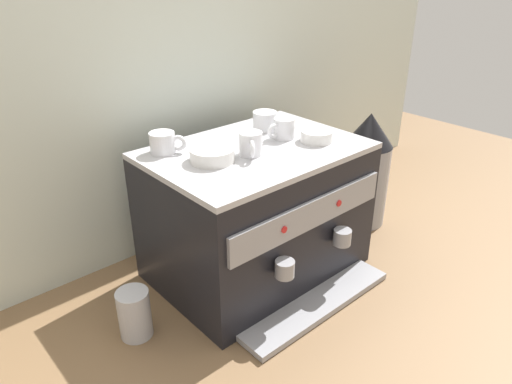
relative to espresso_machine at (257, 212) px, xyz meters
name	(u,v)px	position (x,y,z in m)	size (l,w,h in m)	color
ground_plane	(256,267)	(0.00, 0.00, -0.22)	(4.00, 4.00, 0.00)	brown
tiled_backsplash_wall	(188,109)	(0.00, 0.37, 0.27)	(2.80, 0.03, 0.97)	silver
espresso_machine	(257,212)	(0.00, 0.00, 0.00)	(0.66, 0.57, 0.45)	black
ceramic_cup_0	(251,144)	(-0.05, -0.03, 0.26)	(0.08, 0.10, 0.07)	white
ceramic_cup_1	(283,128)	(0.12, 0.01, 0.26)	(0.10, 0.07, 0.07)	white
ceramic_cup_2	(266,121)	(0.14, 0.11, 0.26)	(0.09, 0.10, 0.06)	white
ceramic_cup_3	(164,143)	(-0.23, 0.16, 0.26)	(0.09, 0.09, 0.06)	white
ceramic_bowl_0	(317,136)	(0.18, -0.08, 0.24)	(0.10, 0.10, 0.04)	white
ceramic_bowl_1	(212,155)	(-0.16, 0.01, 0.24)	(0.13, 0.13, 0.04)	white
coffee_grinder	(365,169)	(0.54, -0.03, 0.01)	(0.19, 0.19, 0.45)	#939399
milk_pitcher	(135,314)	(-0.47, -0.01, -0.15)	(0.09, 0.09, 0.15)	#B7B7BC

